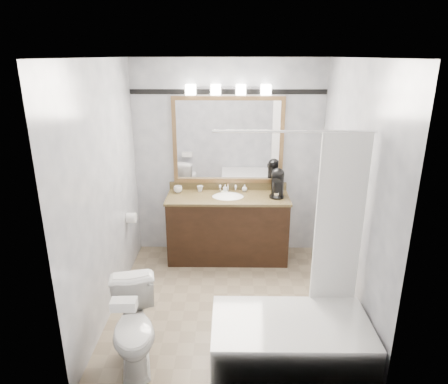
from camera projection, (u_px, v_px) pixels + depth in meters
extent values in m
cube|color=gray|center=(227.00, 302.00, 4.30)|extent=(2.40, 2.60, 0.01)
cube|color=white|center=(228.00, 57.00, 3.48)|extent=(2.40, 2.60, 0.01)
cube|color=silver|center=(228.00, 160.00, 5.13)|extent=(2.40, 0.01, 2.50)
cube|color=silver|center=(227.00, 257.00, 2.66)|extent=(2.40, 0.01, 2.50)
cube|color=silver|center=(105.00, 192.00, 3.91)|extent=(0.01, 2.60, 2.50)
cube|color=silver|center=(351.00, 193.00, 3.88)|extent=(0.01, 2.60, 2.50)
cube|color=black|center=(228.00, 229.00, 5.13)|extent=(1.50, 0.55, 0.82)
cube|color=olive|center=(228.00, 197.00, 4.99)|extent=(1.53, 0.58, 0.03)
cube|color=olive|center=(228.00, 186.00, 5.22)|extent=(1.53, 0.03, 0.10)
ellipsoid|color=white|center=(228.00, 199.00, 4.99)|extent=(0.44, 0.34, 0.14)
cube|color=olive|center=(228.00, 98.00, 4.85)|extent=(1.40, 0.04, 0.05)
cube|color=olive|center=(228.00, 181.00, 5.19)|extent=(1.40, 0.04, 0.05)
cube|color=olive|center=(175.00, 141.00, 5.03)|extent=(0.05, 0.04, 1.00)
cube|color=olive|center=(282.00, 141.00, 5.01)|extent=(0.05, 0.04, 1.00)
cube|color=white|center=(228.00, 141.00, 5.03)|extent=(1.30, 0.01, 1.00)
cube|color=silver|center=(228.00, 88.00, 4.80)|extent=(0.90, 0.05, 0.03)
cube|color=white|center=(191.00, 90.00, 4.77)|extent=(0.12, 0.12, 0.12)
cube|color=white|center=(216.00, 90.00, 4.76)|extent=(0.12, 0.12, 0.12)
cube|color=white|center=(241.00, 90.00, 4.76)|extent=(0.12, 0.12, 0.12)
cube|color=white|center=(266.00, 90.00, 4.75)|extent=(0.12, 0.12, 0.12)
cube|color=black|center=(228.00, 92.00, 4.84)|extent=(2.40, 0.01, 0.06)
cube|color=white|center=(290.00, 344.00, 3.35)|extent=(1.30, 0.72, 0.45)
cylinder|color=silver|center=(295.00, 132.00, 3.15)|extent=(1.30, 0.02, 0.02)
cube|color=white|center=(339.00, 223.00, 3.38)|extent=(0.40, 0.04, 1.55)
cylinder|color=white|center=(131.00, 218.00, 4.71)|extent=(0.11, 0.12, 0.12)
imported|color=white|center=(135.00, 327.00, 3.36)|extent=(0.54, 0.76, 0.70)
cube|color=white|center=(124.00, 304.00, 3.01)|extent=(0.20, 0.11, 0.08)
cylinder|color=black|center=(276.00, 197.00, 4.94)|extent=(0.19, 0.19, 0.02)
cylinder|color=black|center=(277.00, 185.00, 4.96)|extent=(0.16, 0.16, 0.27)
sphere|color=black|center=(278.00, 174.00, 4.91)|extent=(0.16, 0.16, 0.16)
cube|color=black|center=(277.00, 180.00, 4.85)|extent=(0.12, 0.12, 0.05)
cylinder|color=silver|center=(276.00, 195.00, 4.91)|extent=(0.06, 0.06, 0.06)
imported|color=white|center=(178.00, 189.00, 5.11)|extent=(0.13, 0.13, 0.09)
imported|color=white|center=(200.00, 189.00, 5.16)|extent=(0.10, 0.10, 0.07)
imported|color=white|center=(225.00, 189.00, 5.11)|extent=(0.05, 0.05, 0.10)
imported|color=white|center=(245.00, 188.00, 5.15)|extent=(0.08, 0.08, 0.09)
cube|color=beige|center=(224.00, 192.00, 5.09)|extent=(0.09, 0.07, 0.03)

